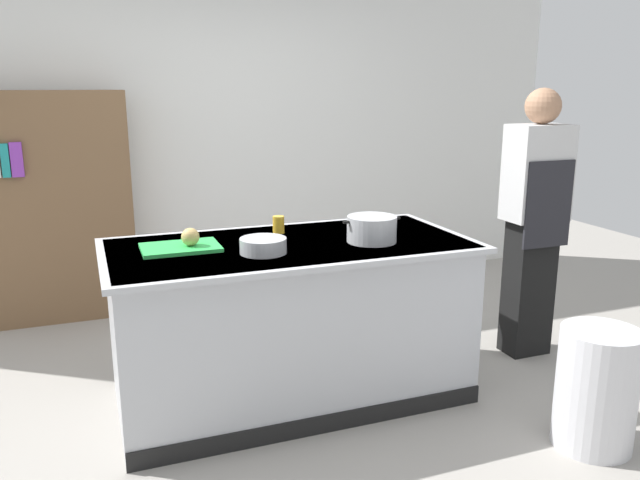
{
  "coord_description": "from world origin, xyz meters",
  "views": [
    {
      "loc": [
        -1.03,
        -3.17,
        1.74
      ],
      "look_at": [
        0.25,
        0.2,
        0.85
      ],
      "focal_mm": 35.48,
      "sensor_mm": 36.0,
      "label": 1
    }
  ],
  "objects": [
    {
      "name": "back_wall",
      "position": [
        0.0,
        2.1,
        1.5
      ],
      "size": [
        6.4,
        0.12,
        3.0
      ],
      "primitive_type": "cube",
      "color": "white",
      "rests_on": "ground_plane"
    },
    {
      "name": "mixing_bowl",
      "position": [
        -0.19,
        -0.15,
        0.94
      ],
      "size": [
        0.24,
        0.24,
        0.08
      ],
      "primitive_type": "cylinder",
      "color": "#B7BABF",
      "rests_on": "counter_island"
    },
    {
      "name": "cutting_board",
      "position": [
        -0.58,
        0.08,
        0.91
      ],
      "size": [
        0.4,
        0.28,
        0.02
      ],
      "primitive_type": "cube",
      "color": "green",
      "rests_on": "counter_island"
    },
    {
      "name": "juice_cup",
      "position": [
        0.01,
        0.25,
        0.95
      ],
      "size": [
        0.07,
        0.07,
        0.1
      ],
      "primitive_type": "cylinder",
      "color": "yellow",
      "rests_on": "counter_island"
    },
    {
      "name": "trash_bin",
      "position": [
        1.22,
        -1.02,
        0.3
      ],
      "size": [
        0.38,
        0.38,
        0.6
      ],
      "primitive_type": "cylinder",
      "color": "silver",
      "rests_on": "ground_plane"
    },
    {
      "name": "ground_plane",
      "position": [
        0.0,
        0.0,
        0.0
      ],
      "size": [
        10.0,
        10.0,
        0.0
      ],
      "primitive_type": "plane",
      "color": "#9E9991"
    },
    {
      "name": "bookshelf",
      "position": [
        -1.24,
        1.8,
        0.85
      ],
      "size": [
        1.1,
        0.31,
        1.7
      ],
      "color": "brown",
      "rests_on": "ground_plane"
    },
    {
      "name": "counter_island",
      "position": [
        0.0,
        -0.0,
        0.47
      ],
      "size": [
        1.98,
        0.98,
        0.9
      ],
      "color": "#B7BABF",
      "rests_on": "ground_plane"
    },
    {
      "name": "stock_pot",
      "position": [
        0.43,
        -0.13,
        0.97
      ],
      "size": [
        0.34,
        0.27,
        0.14
      ],
      "color": "#B7BABF",
      "rests_on": "counter_island"
    },
    {
      "name": "person_chef",
      "position": [
        1.64,
        0.03,
        0.91
      ],
      "size": [
        0.38,
        0.25,
        1.72
      ],
      "rotation": [
        0.0,
        0.0,
        1.51
      ],
      "color": "black",
      "rests_on": "ground_plane"
    },
    {
      "name": "onion",
      "position": [
        -0.53,
        0.06,
        0.97
      ],
      "size": [
        0.09,
        0.09,
        0.09
      ],
      "primitive_type": "sphere",
      "color": "tan",
      "rests_on": "cutting_board"
    }
  ]
}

